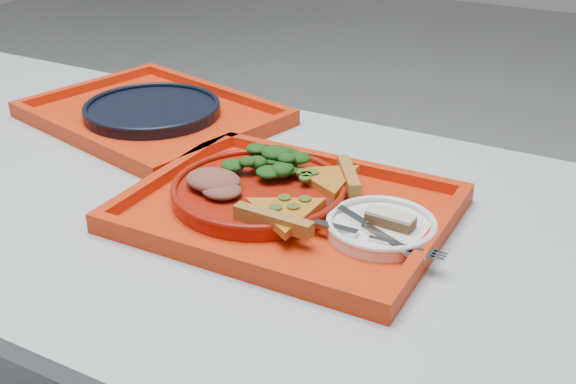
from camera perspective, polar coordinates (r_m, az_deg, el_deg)
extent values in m
cube|color=#A2ADB6|center=(1.23, -13.06, 0.94)|extent=(1.60, 0.80, 0.03)
cylinder|color=gray|center=(2.07, -21.38, -0.81)|extent=(0.05, 0.05, 0.72)
cylinder|color=gray|center=(1.44, 21.21, -13.80)|extent=(0.05, 0.05, 0.72)
cube|color=red|center=(1.05, 0.00, -1.67)|extent=(0.45, 0.35, 0.01)
cube|color=red|center=(1.42, -10.63, 5.79)|extent=(0.52, 0.45, 0.01)
cylinder|color=maroon|center=(1.08, -2.31, -0.06)|extent=(0.26, 0.26, 0.02)
cylinder|color=white|center=(0.99, 7.37, -2.93)|extent=(0.15, 0.15, 0.01)
cylinder|color=black|center=(1.42, -10.67, 6.31)|extent=(0.26, 0.26, 0.02)
ellipsoid|color=black|center=(1.12, -1.35, 2.98)|extent=(0.10, 0.09, 0.05)
ellipsoid|color=brown|center=(1.07, -5.93, 0.94)|extent=(0.09, 0.07, 0.03)
cube|color=#472817|center=(0.99, 8.09, -2.23)|extent=(0.07, 0.03, 0.01)
cube|color=beige|center=(0.98, 8.12, -1.75)|extent=(0.07, 0.03, 0.00)
cube|color=silver|center=(0.97, 6.64, -2.90)|extent=(0.17, 0.10, 0.01)
cube|color=silver|center=(0.95, 6.32, -3.51)|extent=(0.19, 0.03, 0.01)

